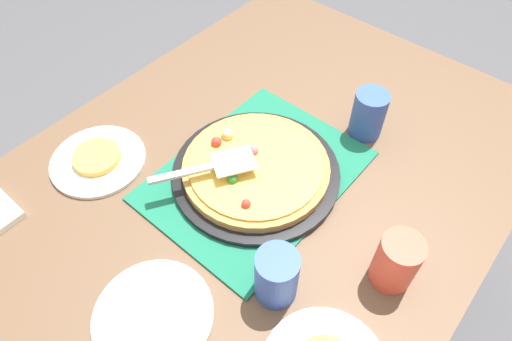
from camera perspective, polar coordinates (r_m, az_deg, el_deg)
ground_plane at (r=1.67m, az=0.00°, el=-16.93°), size 8.00×8.00×0.00m
dining_table at (r=1.10m, az=0.00°, el=-4.25°), size 1.40×1.00×0.75m
placemat at (r=1.01m, az=0.00°, el=-0.61°), size 0.48×0.36×0.01m
pizza_pan at (r=1.00m, az=0.00°, el=-0.25°), size 0.38×0.38×0.01m
pizza at (r=0.99m, az=-0.08°, el=0.51°), size 0.33×0.33×0.05m
plate_far_right at (r=1.10m, az=-19.67°, el=1.22°), size 0.22×0.22×0.01m
plate_side at (r=0.86m, az=-13.10°, el=-17.74°), size 0.22×0.22×0.01m
served_slice_right at (r=1.09m, az=-19.85°, el=1.66°), size 0.11×0.11×0.02m
cup_near at (r=0.87m, az=17.64°, el=-11.10°), size 0.08×0.08×0.12m
cup_far at (r=0.81m, az=2.65°, el=-13.44°), size 0.08×0.08×0.12m
cup_corner at (r=1.10m, az=14.29°, el=7.05°), size 0.08×0.08×0.12m
pizza_server at (r=0.94m, az=-5.67°, el=0.53°), size 0.22×0.16×0.01m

